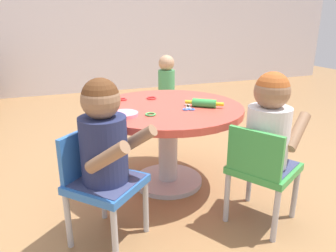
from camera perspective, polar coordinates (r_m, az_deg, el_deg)
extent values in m
plane|color=#9E7247|center=(2.15, 0.00, -9.88)|extent=(10.00, 10.00, 0.00)
cylinder|color=silver|center=(2.14, 0.00, -9.53)|extent=(0.44, 0.44, 0.03)
cylinder|color=silver|center=(2.05, 0.00, -3.98)|extent=(0.12, 0.12, 0.48)
cylinder|color=#D84C3F|center=(1.96, 0.00, 3.04)|extent=(0.91, 0.91, 0.04)
cylinder|color=#B7B7BC|center=(1.47, -9.37, -18.76)|extent=(0.03, 0.03, 0.28)
cylinder|color=#B7B7BC|center=(1.65, -3.94, -14.02)|extent=(0.03, 0.03, 0.28)
cylinder|color=#B7B7BC|center=(1.61, -17.19, -15.67)|extent=(0.03, 0.03, 0.28)
cylinder|color=#B7B7BC|center=(1.77, -11.36, -11.75)|extent=(0.03, 0.03, 0.28)
cube|color=blue|center=(1.54, -10.82, -10.00)|extent=(0.42, 0.42, 0.04)
cube|color=blue|center=(1.56, -15.07, -4.64)|extent=(0.21, 0.20, 0.22)
cube|color=#3F4772|center=(1.54, -10.83, -9.94)|extent=(0.38, 0.38, 0.04)
cylinder|color=navy|center=(1.46, -11.23, -4.07)|extent=(0.21, 0.21, 0.30)
sphere|color=#997051|center=(1.39, -11.80, 4.56)|extent=(0.17, 0.17, 0.17)
sphere|color=#593319|center=(1.39, -11.84, 5.07)|extent=(0.16, 0.16, 0.16)
cylinder|color=#997051|center=(1.32, -10.73, -5.52)|extent=(0.19, 0.19, 0.17)
cylinder|color=#997051|center=(1.48, -5.64, -2.48)|extent=(0.19, 0.19, 0.17)
cylinder|color=#B7B7BC|center=(1.87, 21.47, -11.08)|extent=(0.03, 0.03, 0.28)
cylinder|color=#B7B7BC|center=(1.95, 14.19, -9.06)|extent=(0.03, 0.03, 0.28)
cylinder|color=#B7B7BC|center=(1.66, 18.44, -14.81)|extent=(0.03, 0.03, 0.28)
cylinder|color=#B7B7BC|center=(1.74, 10.35, -12.27)|extent=(0.03, 0.03, 0.28)
cube|color=green|center=(1.73, 16.59, -7.16)|extent=(0.41, 0.41, 0.04)
cube|color=green|center=(1.56, 15.02, -4.67)|extent=(0.16, 0.25, 0.22)
cube|color=#3F4772|center=(1.73, 16.59, -7.10)|extent=(0.37, 0.36, 0.04)
cylinder|color=white|center=(1.66, 17.13, -1.80)|extent=(0.21, 0.21, 0.30)
sphere|color=#997051|center=(1.60, 17.89, 5.83)|extent=(0.17, 0.17, 0.17)
sphere|color=#B25926|center=(1.60, 17.93, 6.28)|extent=(0.16, 0.16, 0.16)
cylinder|color=#997051|center=(1.71, 21.90, -0.91)|extent=(0.21, 0.15, 0.17)
cylinder|color=#997051|center=(1.78, 15.23, 0.56)|extent=(0.21, 0.15, 0.17)
cylinder|color=#33384C|center=(3.41, -0.27, 3.33)|extent=(0.14, 0.14, 0.26)
cylinder|color=#4CA566|center=(3.35, -0.27, 7.63)|extent=(0.17, 0.17, 0.26)
sphere|color=tan|center=(3.32, -0.28, 11.06)|extent=(0.16, 0.16, 0.16)
cylinder|color=green|center=(1.93, 6.42, 4.04)|extent=(0.14, 0.12, 0.05)
cylinder|color=yellow|center=(1.95, 3.73, 4.25)|extent=(0.05, 0.04, 0.02)
cylinder|color=yellow|center=(1.92, 9.14, 3.82)|extent=(0.05, 0.04, 0.02)
cube|color=silver|center=(1.93, 3.53, 3.42)|extent=(0.03, 0.11, 0.01)
cube|color=silver|center=(1.93, 3.53, 3.42)|extent=(0.07, 0.10, 0.01)
torus|color=#3F72CC|center=(1.87, 4.23, 2.94)|extent=(0.05, 0.05, 0.01)
torus|color=#3F72CC|center=(1.87, 3.13, 2.93)|extent=(0.05, 0.05, 0.01)
cylinder|color=pink|center=(1.77, -7.74, 2.09)|extent=(0.15, 0.15, 0.02)
torus|color=red|center=(2.13, -2.94, 4.96)|extent=(0.07, 0.07, 0.01)
torus|color=#4CB259|center=(1.77, -3.12, 2.07)|extent=(0.06, 0.06, 0.01)
torus|color=red|center=(2.12, -8.04, 4.70)|extent=(0.06, 0.06, 0.01)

